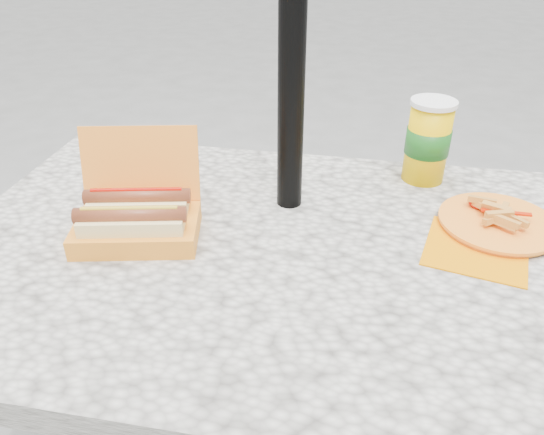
% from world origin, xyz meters
% --- Properties ---
extents(picnic_table, '(1.20, 0.80, 0.75)m').
position_xyz_m(picnic_table, '(0.00, 0.00, 0.64)').
color(picnic_table, beige).
rests_on(picnic_table, ground).
extents(umbrella_pole, '(0.05, 0.05, 2.20)m').
position_xyz_m(umbrella_pole, '(0.00, 0.16, 1.10)').
color(umbrella_pole, black).
rests_on(umbrella_pole, ground).
extents(hotdog_box, '(0.25, 0.23, 0.18)m').
position_xyz_m(hotdog_box, '(-0.25, -0.01, 0.79)').
color(hotdog_box, orange).
rests_on(hotdog_box, picnic_table).
extents(fries_plate, '(0.26, 0.30, 0.04)m').
position_xyz_m(fries_plate, '(0.40, 0.13, 0.76)').
color(fries_plate, orange).
rests_on(fries_plate, picnic_table).
extents(soda_cup, '(0.10, 0.10, 0.18)m').
position_xyz_m(soda_cup, '(0.27, 0.32, 0.84)').
color(soda_cup, '#FFC300').
rests_on(soda_cup, picnic_table).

